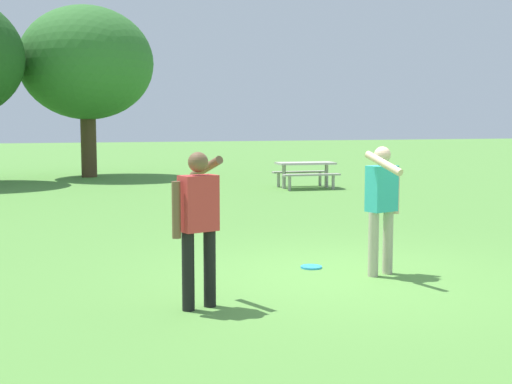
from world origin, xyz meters
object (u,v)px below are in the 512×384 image
object	(u,v)px
person_catcher	(198,217)
picnic_table_far	(305,169)
person_thrower	(382,200)
tree_slender_mid	(87,64)
frisbee	(311,267)

from	to	relation	value
person_catcher	picnic_table_far	size ratio (longest dim) A/B	0.90
person_thrower	person_catcher	xyz separation A→B (m)	(-2.58, -0.72, 0.00)
picnic_table_far	tree_slender_mid	size ratio (longest dim) A/B	0.30
picnic_table_far	frisbee	bearing A→B (deg)	-113.09
person_thrower	tree_slender_mid	distance (m)	17.59
frisbee	picnic_table_far	world-z (taller)	picnic_table_far
picnic_table_far	tree_slender_mid	xyz separation A→B (m)	(-5.65, 6.35, 3.44)
person_thrower	frisbee	xyz separation A→B (m)	(-0.67, 0.68, -0.95)
person_thrower	frisbee	world-z (taller)	person_thrower
frisbee	picnic_table_far	bearing A→B (deg)	66.91
person_thrower	person_catcher	bearing A→B (deg)	-164.44
person_thrower	frisbee	size ratio (longest dim) A/B	5.73
person_catcher	frisbee	xyz separation A→B (m)	(1.91, 1.40, -0.95)
person_thrower	picnic_table_far	xyz separation A→B (m)	(3.68, 10.87, -0.40)
person_catcher	picnic_table_far	distance (m)	13.17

